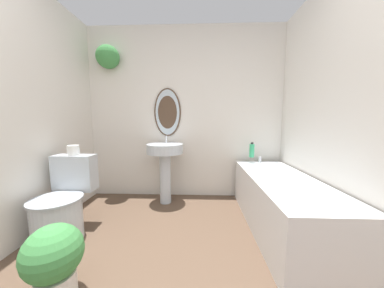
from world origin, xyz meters
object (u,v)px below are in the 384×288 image
Objects in this scene: bathtub at (281,202)px; toilet_paper_roll at (73,150)px; shampoo_bottle at (252,150)px; toilet at (63,206)px; potted_plant at (54,259)px; pedestal_sink at (165,159)px.

bathtub is 2.17m from toilet_paper_roll.
shampoo_bottle is 1.81× the size of toilet_paper_roll.
toilet_paper_roll is at bearing 90.00° from toilet.
potted_plant is at bearing -135.42° from shampoo_bottle.
pedestal_sink reaches higher than shampoo_bottle.
toilet_paper_roll is at bearing -144.43° from pedestal_sink.
potted_plant is 4.37× the size of toilet_paper_roll.
toilet_paper_roll is (-1.99, -0.69, 0.09)m from shampoo_bottle.
potted_plant is at bearing -57.46° from toilet.
bathtub is 1.90m from potted_plant.
bathtub is 0.81m from shampoo_bottle.
shampoo_bottle is at bearing 100.14° from bathtub.
bathtub is at bearing -24.56° from pedestal_sink.
shampoo_bottle is at bearing 24.35° from toilet.
shampoo_bottle is at bearing 44.58° from potted_plant.
pedestal_sink is 1.44m from bathtub.
shampoo_bottle reaches higher than toilet.
toilet_paper_roll is (-0.00, 0.21, 0.50)m from toilet.
toilet reaches higher than potted_plant.
bathtub is at bearing -79.86° from shampoo_bottle.
pedestal_sink is at bearing 44.04° from toilet.
toilet_paper_roll is (-0.83, -0.59, 0.20)m from pedestal_sink.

